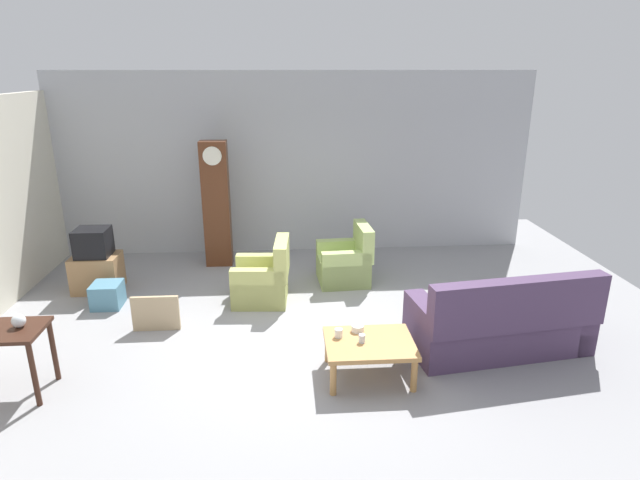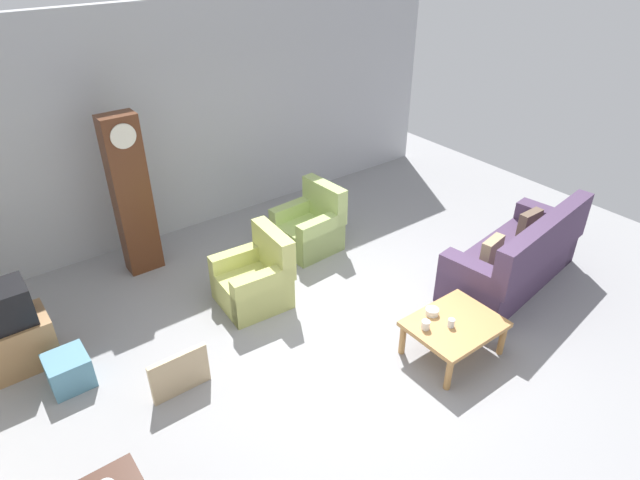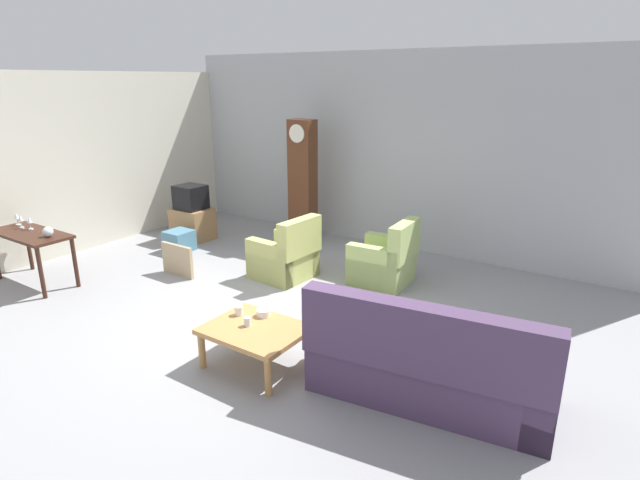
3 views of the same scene
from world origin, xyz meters
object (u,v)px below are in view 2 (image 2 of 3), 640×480
Objects in this scene: couch_floral at (516,259)px; armchair_olive_far at (310,228)px; grandfather_clock at (132,196)px; tv_crt at (4,306)px; coffee_table_wood at (454,327)px; storage_box_blue at (69,370)px; cup_white_porcelain at (426,325)px; tv_stand_cabinet at (18,343)px; bowl_white_stacked at (432,312)px; cup_blue_rimmed at (451,323)px; armchair_olive_near at (255,281)px; framed_picture_leaning at (180,374)px.

armchair_olive_far is (-1.58, 2.27, -0.05)m from couch_floral.
grandfather_clock is 4.41× the size of tv_crt.
armchair_olive_far is 1.92× the size of tv_crt.
grandfather_clock is at bearing 119.17° from coffee_table_wood.
storage_box_blue is 3.64m from cup_white_porcelain.
couch_floral is at bearing -22.26° from tv_stand_cabinet.
grandfather_clock is 2.30m from storage_box_blue.
armchair_olive_far reaches higher than bowl_white_stacked.
couch_floral reaches higher than tv_crt.
cup_blue_rimmed is 0.26m from bowl_white_stacked.
armchair_olive_near is 2.27× the size of storage_box_blue.
armchair_olive_near is 2.39m from coffee_table_wood.
armchair_olive_near is at bearing -12.49° from tv_crt.
framed_picture_leaning is 2.67m from bowl_white_stacked.
bowl_white_stacked is (3.64, -2.38, 0.18)m from tv_stand_cabinet.
tv_stand_cabinet is 1.42× the size of tv_crt.
bowl_white_stacked is (1.92, -3.37, -0.61)m from grandfather_clock.
framed_picture_leaning is (-0.55, -2.37, -0.83)m from grandfather_clock.
coffee_table_wood is 4.57m from tv_stand_cabinet.
framed_picture_leaning is 1.48× the size of storage_box_blue.
framed_picture_leaning is at bearing -151.24° from armchair_olive_far.
bowl_white_stacked is at bearing 111.52° from coffee_table_wood.
tv_stand_cabinet is at bearing -150.06° from grandfather_clock.
tv_crt is at bearing 144.98° from coffee_table_wood.
grandfather_clock reaches higher than cup_blue_rimmed.
grandfather_clock reaches higher than couch_floral.
armchair_olive_near reaches higher than coffee_table_wood.
grandfather_clock is 2.01m from tv_crt.
armchair_olive_far is at bearing 0.99° from tv_crt.
armchair_olive_far is 3.55m from storage_box_blue.
grandfather_clock is 22.99× the size of cup_blue_rimmed.
armchair_olive_near is 0.43× the size of grandfather_clock.
coffee_table_wood is at bearing -30.55° from storage_box_blue.
framed_picture_leaning is at bearing 154.21° from coffee_table_wood.
armchair_olive_near is at bearing -153.80° from armchair_olive_far.
couch_floral is 4.59× the size of tv_crt.
cup_white_porcelain reaches higher than cup_blue_rimmed.
bowl_white_stacked is at bearing -60.32° from grandfather_clock.
armchair_olive_far is at bearing 86.76° from cup_blue_rimmed.
grandfather_clock is at bearing 119.68° from bowl_white_stacked.
tv_crt is (-3.74, 2.62, 0.40)m from coffee_table_wood.
armchair_olive_far is at bearing 26.20° from armchair_olive_near.
cup_blue_rimmed is at bearing -35.79° from tv_stand_cabinet.
cup_white_porcelain reaches higher than storage_box_blue.
cup_blue_rimmed is (3.33, -2.03, 0.30)m from storage_box_blue.
armchair_olive_near is at bearing 31.06° from framed_picture_leaning.
bowl_white_stacked is (0.23, 0.12, -0.01)m from cup_white_porcelain.
grandfather_clock is (-3.66, 3.20, 0.71)m from couch_floral.
tv_stand_cabinet is 1.13× the size of framed_picture_leaning.
coffee_table_wood is 10.43× the size of cup_blue_rimmed.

